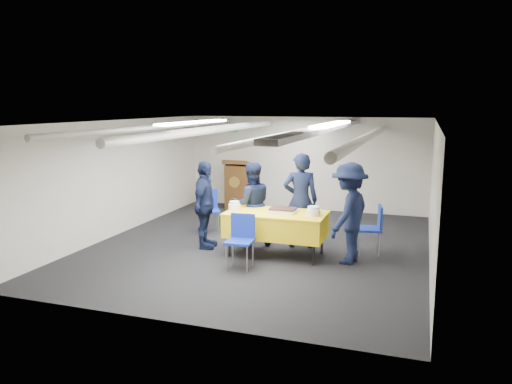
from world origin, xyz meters
TOP-DOWN VIEW (x-y plane):
  - ground at (0.00, 0.00)m, footprint 7.00×7.00m
  - room_shell at (0.09, 0.41)m, footprint 6.00×7.00m
  - serving_table at (0.46, -0.49)m, footprint 1.72×0.92m
  - sheet_cake at (0.57, -0.46)m, footprint 0.46×0.35m
  - plate_stack_left at (-0.30, -0.54)m, footprint 0.21×0.21m
  - plate_stack_right at (1.12, -0.54)m, footprint 0.24×0.24m
  - podium at (-1.60, 3.05)m, footprint 0.62×0.53m
  - chair_near at (0.10, -1.29)m, footprint 0.45×0.45m
  - chair_right at (2.05, 0.14)m, footprint 0.49×0.49m
  - chair_left at (-1.33, 0.64)m, footprint 0.57×0.57m
  - sailor_a at (0.72, 0.17)m, footprint 0.73×0.57m
  - sailor_b at (-0.16, -0.02)m, footprint 0.95×0.89m
  - sailor_c at (-0.91, -0.45)m, footprint 0.53×0.99m
  - sailor_d at (1.70, -0.48)m, footprint 0.88×1.21m

SIDE VIEW (x-z plane):
  - ground at x=0.00m, z-range 0.00..0.00m
  - chair_near at x=0.10m, z-range 0.10..0.97m
  - chair_right at x=2.05m, z-range 0.10..0.97m
  - chair_left at x=-1.33m, z-range 0.10..0.97m
  - serving_table at x=0.46m, z-range 0.17..0.94m
  - podium at x=-1.60m, z-range -0.01..1.24m
  - sailor_b at x=-0.16m, z-range 0.00..1.56m
  - sailor_c at x=-0.91m, z-range 0.00..1.61m
  - sheet_cake at x=0.57m, z-range 0.77..0.85m
  - sailor_d at x=1.70m, z-range 0.00..1.68m
  - plate_stack_left at x=-0.30m, z-range 0.76..0.92m
  - plate_stack_right at x=1.12m, z-range 0.76..0.92m
  - sailor_a at x=0.72m, z-range 0.00..1.75m
  - room_shell at x=0.09m, z-range 0.66..2.96m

